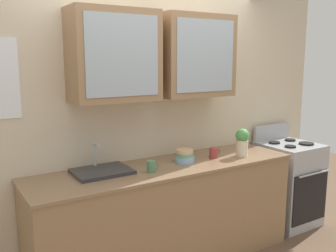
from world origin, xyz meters
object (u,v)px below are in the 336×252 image
object	(u,v)px
vase	(242,142)
cup_near_bowls	(214,153)
stove_range	(288,183)
sink_faucet	(102,171)
bowl_stack	(184,156)
cup_near_sink	(151,166)

from	to	relation	value
vase	cup_near_bowls	xyz separation A→B (m)	(-0.27, 0.10, -0.10)
stove_range	sink_faucet	xyz separation A→B (m)	(-2.22, 0.10, 0.48)
bowl_stack	vase	size ratio (longest dim) A/B	0.65
sink_faucet	cup_near_sink	distance (m)	0.42
bowl_stack	vase	world-z (taller)	vase
stove_range	cup_near_bowls	bearing A→B (deg)	-179.28
cup_near_sink	vase	bearing A→B (deg)	-0.85
sink_faucet	vase	bearing A→B (deg)	-8.66
sink_faucet	cup_near_sink	size ratio (longest dim) A/B	4.17
bowl_stack	vase	distance (m)	0.62
sink_faucet	stove_range	bearing A→B (deg)	-2.50
sink_faucet	cup_near_sink	bearing A→B (deg)	-27.90
stove_range	vase	bearing A→B (deg)	-172.33
cup_near_sink	cup_near_bowls	world-z (taller)	cup_near_bowls
stove_range	vase	size ratio (longest dim) A/B	4.03
vase	cup_near_sink	size ratio (longest dim) A/B	2.44
stove_range	vase	xyz separation A→B (m)	(-0.84, -0.11, 0.61)
stove_range	cup_near_sink	bearing A→B (deg)	-176.96
bowl_stack	cup_near_sink	size ratio (longest dim) A/B	1.60
sink_faucet	vase	size ratio (longest dim) A/B	1.71
bowl_stack	cup_near_bowls	size ratio (longest dim) A/B	1.47
stove_range	sink_faucet	distance (m)	2.27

